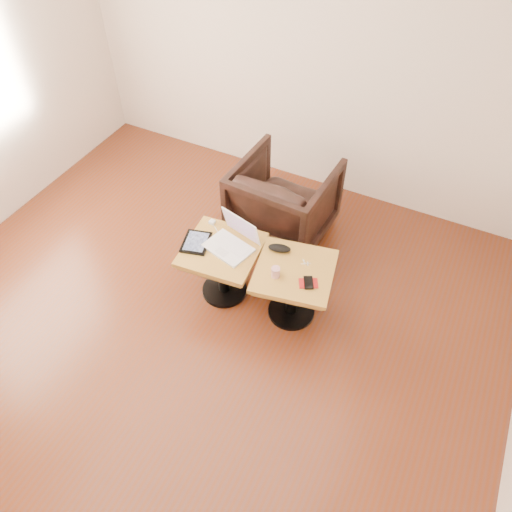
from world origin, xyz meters
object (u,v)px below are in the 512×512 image
at_px(laptop, 232,241).
at_px(striped_cup, 276,272).
at_px(side_table_left, 222,259).
at_px(armchair, 284,201).
at_px(side_table_right, 294,281).

relative_size(laptop, striped_cup, 4.98).
relative_size(side_table_left, laptop, 1.50).
bearing_deg(laptop, armchair, 99.90).
distance_m(striped_cup, armchair, 1.00).
bearing_deg(side_table_right, striped_cup, -141.47).
distance_m(side_table_right, striped_cup, 0.22).
distance_m(side_table_right, armchair, 0.92).
bearing_deg(striped_cup, armchair, 110.63).
xyz_separation_m(laptop, armchair, (0.07, 0.79, -0.19)).
bearing_deg(striped_cup, side_table_left, 171.66).
height_order(laptop, armchair, laptop).
height_order(side_table_right, laptop, laptop).
xyz_separation_m(laptop, striped_cup, (0.42, -0.13, -0.01)).
bearing_deg(armchair, striped_cup, 113.65).
xyz_separation_m(striped_cup, armchair, (-0.35, 0.92, -0.18)).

